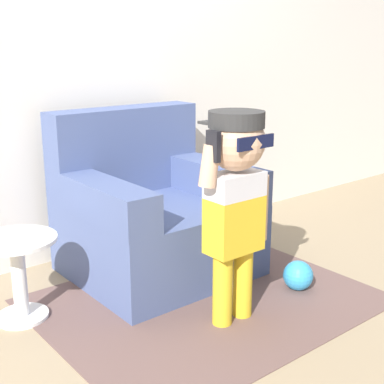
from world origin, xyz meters
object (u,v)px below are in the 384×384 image
object	(u,v)px
person_child	(235,185)
side_table	(18,270)
toy_ball	(298,275)
armchair	(152,216)

from	to	relation	value
person_child	side_table	xyz separation A→B (m)	(-0.77, 0.64, -0.41)
person_child	toy_ball	distance (m)	0.76
side_table	armchair	bearing A→B (deg)	5.66
person_child	side_table	bearing A→B (deg)	140.28
side_table	toy_ball	xyz separation A→B (m)	(1.26, -0.62, -0.17)
person_child	toy_ball	world-z (taller)	person_child
person_child	armchair	bearing A→B (deg)	86.15
person_child	toy_ball	bearing A→B (deg)	1.89
armchair	person_child	size ratio (longest dim) A/B	0.94
armchair	person_child	distance (m)	0.80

